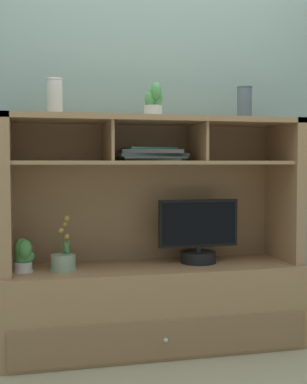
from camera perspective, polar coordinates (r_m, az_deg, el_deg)
The scene contains 10 objects.
floor_plane at distance 3.10m, azimuth -0.00°, elevation -16.30°, with size 6.00×6.00×0.02m, color tan.
back_wall at distance 3.23m, azimuth -1.18°, elevation 9.85°, with size 6.00×0.02×2.80m, color gray.
media_console at distance 3.00m, azimuth -0.04°, elevation -9.21°, with size 1.64×0.54×1.27m.
tv_monitor at distance 3.03m, azimuth 4.84°, elevation -4.77°, with size 0.46×0.20×0.36m.
potted_orchid at distance 2.87m, azimuth -9.65°, elevation -7.34°, with size 0.15×0.15×0.29m.
potted_fern at distance 2.87m, azimuth -13.84°, elevation -6.54°, with size 0.11×0.11×0.18m.
magazine_stack_left at distance 2.95m, azimuth -0.35°, elevation 4.08°, with size 0.42×0.27×0.07m.
potted_succulent at distance 2.96m, azimuth -0.01°, elevation 9.74°, with size 0.12×0.12×0.19m.
ceramic_vase at distance 2.89m, azimuth -10.57°, elevation 10.01°, with size 0.09×0.09×0.20m.
accent_vase at distance 3.11m, azimuth 9.75°, elevation 9.46°, with size 0.09×0.09×0.19m.
Camera 1 is at (-0.68, -2.85, 1.03)m, focal length 49.63 mm.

